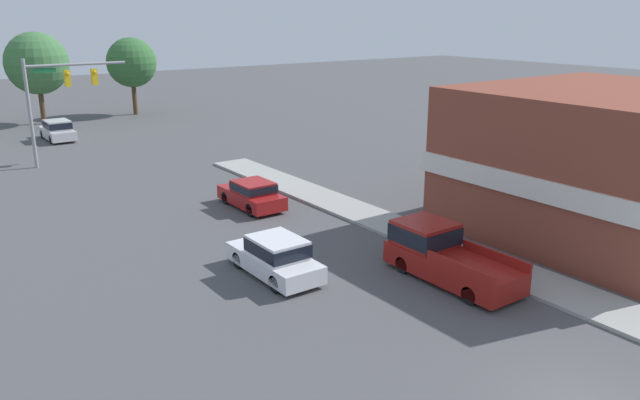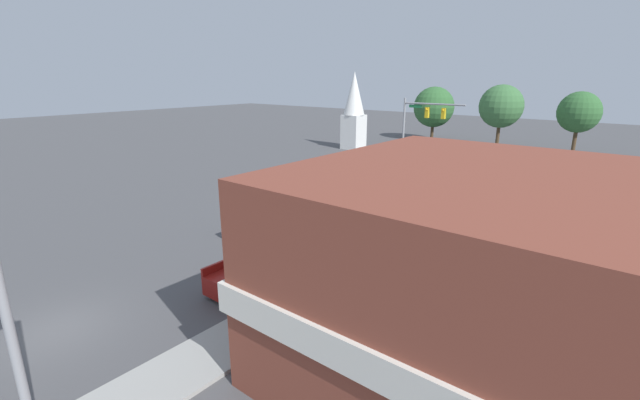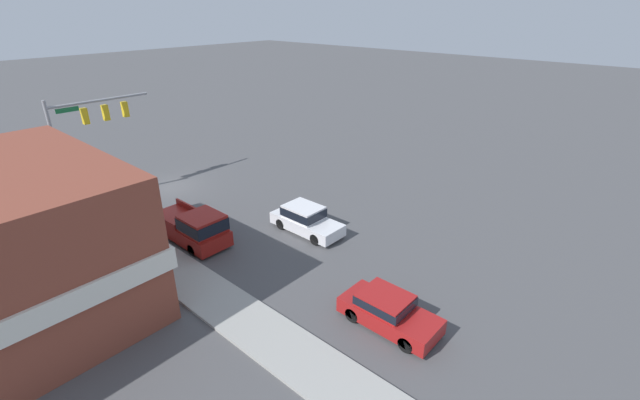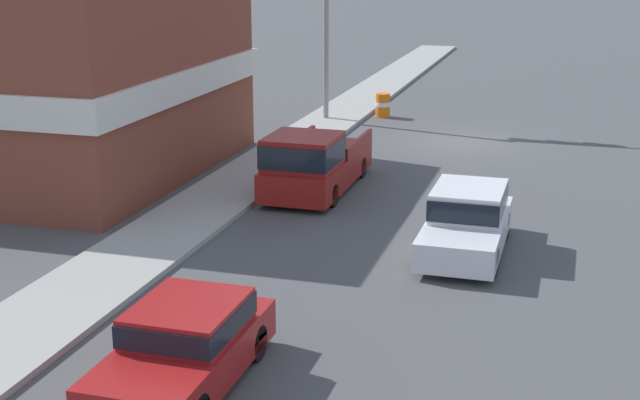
% 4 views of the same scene
% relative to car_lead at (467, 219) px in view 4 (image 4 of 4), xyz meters
% --- Properties ---
extents(ground_plane, '(200.00, 200.00, 0.00)m').
position_rel_car_lead_xyz_m(ground_plane, '(1.81, -12.00, -0.81)').
color(ground_plane, '#4C4C4F').
extents(sidewalk_curb, '(2.40, 60.00, 0.14)m').
position_rel_car_lead_xyz_m(sidewalk_curb, '(7.51, -12.00, -0.74)').
color(sidewalk_curb, '#9E9E99').
rests_on(sidewalk_curb, ground).
extents(car_lead, '(1.81, 4.49, 1.57)m').
position_rel_car_lead_xyz_m(car_lead, '(0.00, 0.00, 0.00)').
color(car_lead, black).
rests_on(car_lead, ground).
extents(car_oncoming, '(1.82, 4.22, 1.43)m').
position_rel_car_lead_xyz_m(car_oncoming, '(3.66, 8.19, -0.07)').
color(car_oncoming, black).
rests_on(car_oncoming, ground).
extents(pickup_truck_parked, '(2.06, 5.46, 1.97)m').
position_rel_car_lead_xyz_m(pickup_truck_parked, '(5.08, -3.79, 0.15)').
color(pickup_truck_parked, black).
rests_on(pickup_truck_parked, ground).
extents(construction_barrel, '(0.64, 0.64, 1.01)m').
position_rel_car_lead_xyz_m(construction_barrel, '(5.71, -16.09, -0.30)').
color(construction_barrel, orange).
rests_on(construction_barrel, ground).
extents(corner_brick_building, '(12.58, 11.44, 6.52)m').
position_rel_car_lead_xyz_m(corner_brick_building, '(15.35, -4.23, 2.42)').
color(corner_brick_building, brown).
rests_on(corner_brick_building, ground).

